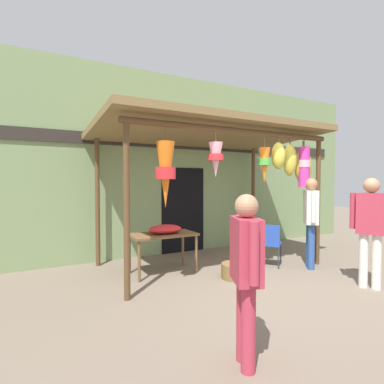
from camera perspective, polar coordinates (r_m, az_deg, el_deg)
ground_plane at (r=5.40m, az=10.83°, el=-16.18°), size 30.00×30.00×0.00m
shop_facade at (r=7.36m, az=-2.18°, el=4.99°), size 11.01×0.29×4.13m
market_stall_canopy at (r=6.04m, az=4.69°, el=9.43°), size 4.44×2.51×2.80m
display_table at (r=5.66m, az=-5.46°, el=-8.57°), size 1.19×0.65×0.73m
flower_heap_on_table at (r=5.64m, az=-4.89°, el=-6.89°), size 0.62×0.43×0.16m
folding_chair at (r=6.26m, az=14.34°, el=-8.91°), size 0.56×0.56×0.84m
wicker_basket_by_table at (r=5.52m, az=8.11°, el=-14.36°), size 0.49×0.49×0.26m
vendor_in_orange at (r=2.87m, az=10.07°, el=-13.43°), size 0.36×0.55×1.57m
customer_foreground at (r=5.55m, az=30.40°, el=-5.01°), size 0.38×0.54×1.74m
shopper_by_bananas at (r=6.32m, az=21.30°, el=-3.99°), size 0.42×0.48×1.74m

